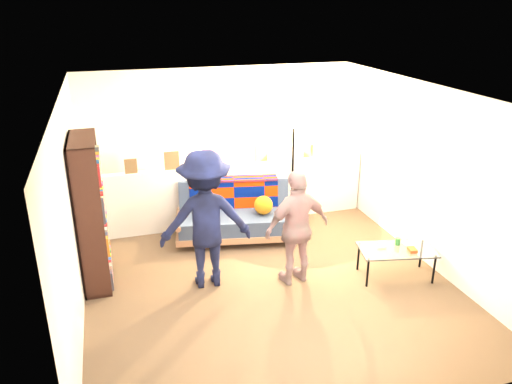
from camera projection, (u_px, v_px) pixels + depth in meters
ground at (265, 277)px, 6.52m from camera, size 5.00×5.00×0.00m
room_shell at (254, 145)px, 6.34m from camera, size 4.60×5.05×2.45m
half_wall_ledge at (231, 194)px, 7.95m from camera, size 4.45×0.15×1.00m
ledge_decor at (216, 155)px, 7.62m from camera, size 2.97×0.02×0.45m
futon_sofa at (236, 215)px, 7.51m from camera, size 1.88×1.13×0.76m
bookshelf at (91, 217)px, 6.16m from camera, size 0.31×0.94×1.89m
coffee_table at (397, 251)px, 6.42m from camera, size 1.04×0.71×0.50m
floor_lamp at (292, 154)px, 7.64m from camera, size 0.39×0.32×1.67m
person_left at (206, 220)px, 6.10m from camera, size 1.18×0.73×1.76m
person_right at (297, 228)px, 6.19m from camera, size 0.92×0.51×1.49m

